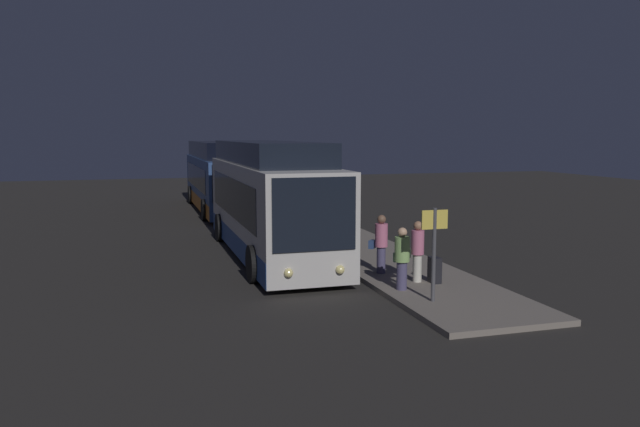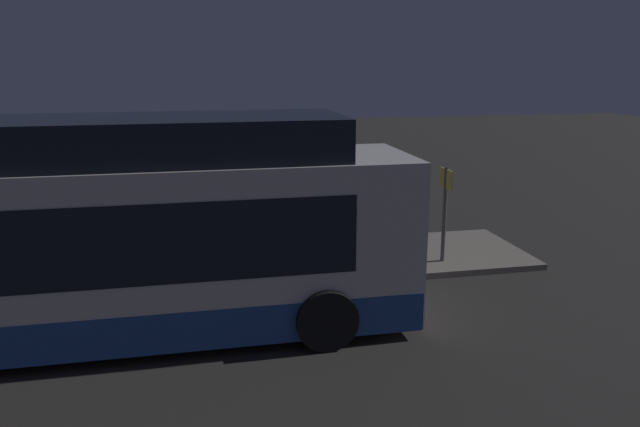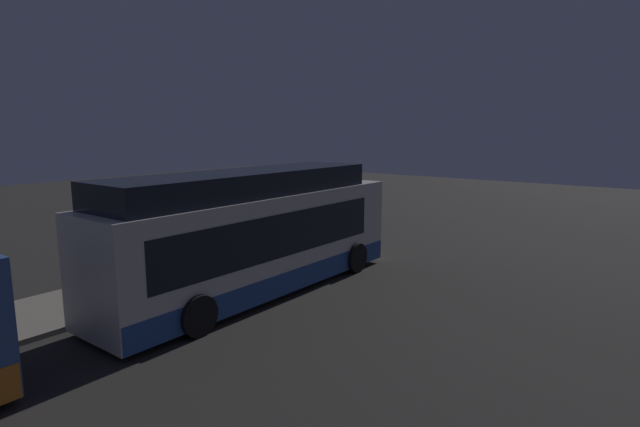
{
  "view_description": "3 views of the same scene",
  "coord_description": "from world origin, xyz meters",
  "px_view_note": "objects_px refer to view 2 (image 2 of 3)",
  "views": [
    {
      "loc": [
        21.09,
        -4.45,
        4.2
      ],
      "look_at": [
        4.24,
        0.53,
        1.95
      ],
      "focal_mm": 35.0,
      "sensor_mm": 36.0,
      "label": 1
    },
    {
      "loc": [
        1.78,
        -11.02,
        4.9
      ],
      "look_at": [
        4.24,
        0.53,
        1.95
      ],
      "focal_mm": 35.0,
      "sensor_mm": 36.0,
      "label": 2
    },
    {
      "loc": [
        -10.91,
        -11.08,
        5.2
      ],
      "look_at": [
        4.24,
        0.53,
        1.95
      ],
      "focal_mm": 28.0,
      "sensor_mm": 36.0,
      "label": 3
    }
  ],
  "objects_px": {
    "bus_lead": "(93,242)",
    "sign_post": "(445,202)",
    "passenger_waiting": "(358,223)",
    "suitcase": "(364,240)",
    "passenger_with_bags": "(310,232)",
    "passenger_boarding": "(396,232)"
  },
  "relations": [
    {
      "from": "passenger_waiting",
      "to": "bus_lead",
      "type": "bearing_deg",
      "value": 45.1
    },
    {
      "from": "passenger_waiting",
      "to": "sign_post",
      "type": "bearing_deg",
      "value": -176.71
    },
    {
      "from": "bus_lead",
      "to": "suitcase",
      "type": "xyz_separation_m",
      "value": [
        5.87,
        3.37,
        -1.31
      ]
    },
    {
      "from": "passenger_waiting",
      "to": "sign_post",
      "type": "height_order",
      "value": "sign_post"
    },
    {
      "from": "passenger_waiting",
      "to": "sign_post",
      "type": "relative_size",
      "value": 0.74
    },
    {
      "from": "passenger_waiting",
      "to": "suitcase",
      "type": "relative_size",
      "value": 1.78
    },
    {
      "from": "passenger_boarding",
      "to": "passenger_with_bags",
      "type": "xyz_separation_m",
      "value": [
        -1.98,
        0.21,
        0.05
      ]
    },
    {
      "from": "passenger_waiting",
      "to": "passenger_with_bags",
      "type": "distance_m",
      "value": 1.41
    },
    {
      "from": "bus_lead",
      "to": "passenger_waiting",
      "type": "distance_m",
      "value": 6.38
    },
    {
      "from": "passenger_with_bags",
      "to": "passenger_boarding",
      "type": "bearing_deg",
      "value": -144.64
    },
    {
      "from": "suitcase",
      "to": "bus_lead",
      "type": "bearing_deg",
      "value": -150.12
    },
    {
      "from": "passenger_boarding",
      "to": "sign_post",
      "type": "xyz_separation_m",
      "value": [
        1.3,
        0.26,
        0.58
      ]
    },
    {
      "from": "suitcase",
      "to": "passenger_waiting",
      "type": "bearing_deg",
      "value": -121.97
    },
    {
      "from": "bus_lead",
      "to": "passenger_with_bags",
      "type": "xyz_separation_m",
      "value": [
        4.31,
        2.41,
        -0.73
      ]
    },
    {
      "from": "bus_lead",
      "to": "suitcase",
      "type": "bearing_deg",
      "value": 29.88
    },
    {
      "from": "passenger_waiting",
      "to": "passenger_with_bags",
      "type": "xyz_separation_m",
      "value": [
        -1.3,
        -0.54,
        0.01
      ]
    },
    {
      "from": "suitcase",
      "to": "sign_post",
      "type": "height_order",
      "value": "sign_post"
    },
    {
      "from": "passenger_with_bags",
      "to": "suitcase",
      "type": "bearing_deg",
      "value": -106.98
    },
    {
      "from": "bus_lead",
      "to": "passenger_with_bags",
      "type": "bearing_deg",
      "value": 29.23
    },
    {
      "from": "bus_lead",
      "to": "sign_post",
      "type": "distance_m",
      "value": 7.98
    },
    {
      "from": "bus_lead",
      "to": "sign_post",
      "type": "xyz_separation_m",
      "value": [
        7.58,
        2.46,
        -0.21
      ]
    },
    {
      "from": "passenger_boarding",
      "to": "suitcase",
      "type": "bearing_deg",
      "value": 27.15
    }
  ]
}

